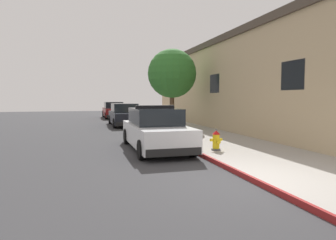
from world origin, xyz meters
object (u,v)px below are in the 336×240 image
parked_car_dark_far (114,110)px  parked_car_silver_ahead (124,115)px  police_cruiser (155,130)px  street_tree (172,74)px  fire_hydrant (216,140)px

parked_car_dark_far → parked_car_silver_ahead: bearing=-90.2°
police_cruiser → parked_car_dark_far: size_ratio=1.00×
parked_car_dark_far → street_tree: size_ratio=1.01×
parked_car_silver_ahead → parked_car_dark_far: bearing=89.8°
parked_car_dark_far → fire_hydrant: 19.93m
fire_hydrant → police_cruiser: bearing=140.9°
parked_car_silver_ahead → parked_car_dark_far: 8.22m
parked_car_dark_far → street_tree: street_tree is taller
police_cruiser → street_tree: bearing=68.2°
police_cruiser → parked_car_dark_far: bearing=89.4°
parked_car_dark_far → street_tree: 12.41m
police_cruiser → street_tree: 7.49m
police_cruiser → fire_hydrant: bearing=-39.1°
fire_hydrant → street_tree: bearing=84.5°
street_tree → police_cruiser: bearing=-111.8°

